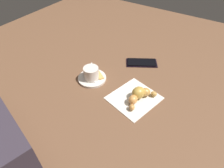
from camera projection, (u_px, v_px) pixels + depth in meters
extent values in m
plane|color=brown|center=(113.00, 87.00, 0.81)|extent=(1.80, 1.80, 0.00)
cylinder|color=silver|center=(92.00, 78.00, 0.84)|extent=(0.12, 0.12, 0.01)
cylinder|color=silver|center=(91.00, 73.00, 0.81)|extent=(0.06, 0.06, 0.05)
cylinder|color=#402115|center=(91.00, 70.00, 0.80)|extent=(0.05, 0.05, 0.00)
torus|color=silver|center=(92.00, 67.00, 0.84)|extent=(0.03, 0.04, 0.04)
cube|color=silver|center=(93.00, 71.00, 0.86)|extent=(0.07, 0.08, 0.00)
ellipsoid|color=silver|center=(94.00, 80.00, 0.81)|extent=(0.03, 0.03, 0.01)
cube|color=tan|center=(99.00, 75.00, 0.84)|extent=(0.06, 0.05, 0.01)
cube|color=silver|center=(134.00, 98.00, 0.75)|extent=(0.20, 0.21, 0.00)
ellipsoid|color=#C08F46|center=(154.00, 94.00, 0.75)|extent=(0.03, 0.03, 0.02)
ellipsoid|color=#C48E46|center=(145.00, 92.00, 0.75)|extent=(0.05, 0.05, 0.03)
ellipsoid|color=gold|center=(138.00, 93.00, 0.74)|extent=(0.06, 0.07, 0.05)
ellipsoid|color=#D48E48|center=(133.00, 99.00, 0.72)|extent=(0.04, 0.04, 0.03)
ellipsoid|color=#C18342|center=(132.00, 107.00, 0.70)|extent=(0.03, 0.03, 0.02)
cube|color=black|center=(142.00, 63.00, 0.92)|extent=(0.16, 0.13, 0.01)
cube|color=black|center=(142.00, 62.00, 0.92)|extent=(0.15, 0.12, 0.00)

